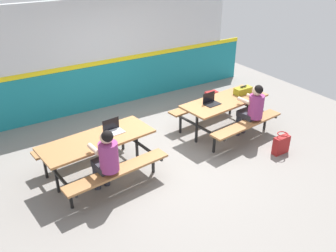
{
  "coord_description": "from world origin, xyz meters",
  "views": [
    {
      "loc": [
        -3.18,
        -5.2,
        3.68
      ],
      "look_at": [
        0.0,
        -0.14,
        0.55
      ],
      "focal_mm": 37.89,
      "sensor_mm": 36.0,
      "label": 1
    }
  ],
  "objects_px": {
    "student_further": "(253,107)",
    "backpack_dark": "(211,100)",
    "laptop_silver": "(113,129)",
    "picnic_table_left": "(98,147)",
    "picnic_table_right": "(224,107)",
    "toolbox_grey": "(243,90)",
    "tote_bag_bright": "(281,144)",
    "student_nearer": "(106,157)",
    "laptop_dark": "(211,102)"
  },
  "relations": [
    {
      "from": "backpack_dark",
      "to": "tote_bag_bright",
      "type": "height_order",
      "value": "backpack_dark"
    },
    {
      "from": "toolbox_grey",
      "to": "tote_bag_bright",
      "type": "relative_size",
      "value": 0.93
    },
    {
      "from": "tote_bag_bright",
      "to": "laptop_dark",
      "type": "bearing_deg",
      "value": 119.89
    },
    {
      "from": "student_nearer",
      "to": "backpack_dark",
      "type": "bearing_deg",
      "value": 26.89
    },
    {
      "from": "tote_bag_bright",
      "to": "picnic_table_right",
      "type": "bearing_deg",
      "value": 105.74
    },
    {
      "from": "picnic_table_left",
      "to": "student_further",
      "type": "bearing_deg",
      "value": -7.43
    },
    {
      "from": "student_further",
      "to": "laptop_dark",
      "type": "xyz_separation_m",
      "value": [
        -0.65,
        0.53,
        0.08
      ]
    },
    {
      "from": "toolbox_grey",
      "to": "laptop_silver",
      "type": "bearing_deg",
      "value": -178.09
    },
    {
      "from": "laptop_silver",
      "to": "laptop_dark",
      "type": "height_order",
      "value": "same"
    },
    {
      "from": "picnic_table_left",
      "to": "toolbox_grey",
      "type": "xyz_separation_m",
      "value": [
        3.44,
        0.18,
        0.24
      ]
    },
    {
      "from": "laptop_dark",
      "to": "laptop_silver",
      "type": "bearing_deg",
      "value": -178.91
    },
    {
      "from": "laptop_dark",
      "to": "tote_bag_bright",
      "type": "height_order",
      "value": "laptop_dark"
    },
    {
      "from": "student_further",
      "to": "backpack_dark",
      "type": "distance_m",
      "value": 1.7
    },
    {
      "from": "laptop_dark",
      "to": "backpack_dark",
      "type": "height_order",
      "value": "laptop_dark"
    },
    {
      "from": "picnic_table_right",
      "to": "backpack_dark",
      "type": "xyz_separation_m",
      "value": [
        0.52,
        1.08,
        -0.36
      ]
    },
    {
      "from": "toolbox_grey",
      "to": "backpack_dark",
      "type": "height_order",
      "value": "toolbox_grey"
    },
    {
      "from": "backpack_dark",
      "to": "student_further",
      "type": "bearing_deg",
      "value": -98.56
    },
    {
      "from": "picnic_table_left",
      "to": "picnic_table_right",
      "type": "xyz_separation_m",
      "value": [
        2.89,
        0.12,
        0.0
      ]
    },
    {
      "from": "picnic_table_left",
      "to": "picnic_table_right",
      "type": "height_order",
      "value": "same"
    },
    {
      "from": "laptop_silver",
      "to": "toolbox_grey",
      "type": "distance_m",
      "value": 3.11
    },
    {
      "from": "tote_bag_bright",
      "to": "laptop_silver",
      "type": "bearing_deg",
      "value": 156.85
    },
    {
      "from": "student_further",
      "to": "student_nearer",
      "type": "bearing_deg",
      "value": -177.25
    },
    {
      "from": "picnic_table_right",
      "to": "laptop_silver",
      "type": "xyz_separation_m",
      "value": [
        -2.56,
        -0.04,
        0.21
      ]
    },
    {
      "from": "laptop_dark",
      "to": "backpack_dark",
      "type": "distance_m",
      "value": 1.52
    },
    {
      "from": "laptop_dark",
      "to": "picnic_table_left",
      "type": "bearing_deg",
      "value": -177.39
    },
    {
      "from": "picnic_table_left",
      "to": "laptop_dark",
      "type": "relative_size",
      "value": 5.82
    },
    {
      "from": "toolbox_grey",
      "to": "picnic_table_right",
      "type": "bearing_deg",
      "value": -173.84
    },
    {
      "from": "picnic_table_left",
      "to": "tote_bag_bright",
      "type": "height_order",
      "value": "picnic_table_left"
    },
    {
      "from": "student_nearer",
      "to": "laptop_silver",
      "type": "relative_size",
      "value": 3.53
    },
    {
      "from": "laptop_dark",
      "to": "toolbox_grey",
      "type": "distance_m",
      "value": 0.93
    },
    {
      "from": "laptop_silver",
      "to": "laptop_dark",
      "type": "relative_size",
      "value": 1.0
    },
    {
      "from": "laptop_dark",
      "to": "picnic_table_right",
      "type": "bearing_deg",
      "value": 0.47
    },
    {
      "from": "laptop_silver",
      "to": "backpack_dark",
      "type": "height_order",
      "value": "laptop_silver"
    },
    {
      "from": "toolbox_grey",
      "to": "student_further",
      "type": "bearing_deg",
      "value": -114.8
    },
    {
      "from": "laptop_dark",
      "to": "tote_bag_bright",
      "type": "bearing_deg",
      "value": -60.11
    },
    {
      "from": "toolbox_grey",
      "to": "laptop_dark",
      "type": "bearing_deg",
      "value": -176.15
    },
    {
      "from": "picnic_table_left",
      "to": "picnic_table_right",
      "type": "relative_size",
      "value": 1.0
    },
    {
      "from": "tote_bag_bright",
      "to": "toolbox_grey",
      "type": "bearing_deg",
      "value": 82.26
    },
    {
      "from": "student_nearer",
      "to": "student_further",
      "type": "relative_size",
      "value": 1.0
    },
    {
      "from": "picnic_table_right",
      "to": "student_further",
      "type": "height_order",
      "value": "student_further"
    },
    {
      "from": "student_nearer",
      "to": "toolbox_grey",
      "type": "relative_size",
      "value": 3.02
    },
    {
      "from": "backpack_dark",
      "to": "student_nearer",
      "type": "bearing_deg",
      "value": -153.11
    },
    {
      "from": "picnic_table_left",
      "to": "student_further",
      "type": "xyz_separation_m",
      "value": [
        3.16,
        -0.41,
        0.13
      ]
    },
    {
      "from": "student_further",
      "to": "backpack_dark",
      "type": "xyz_separation_m",
      "value": [
        0.24,
        1.61,
        -0.49
      ]
    },
    {
      "from": "backpack_dark",
      "to": "laptop_silver",
      "type": "bearing_deg",
      "value": -159.91
    },
    {
      "from": "laptop_silver",
      "to": "toolbox_grey",
      "type": "bearing_deg",
      "value": 1.91
    },
    {
      "from": "laptop_silver",
      "to": "toolbox_grey",
      "type": "height_order",
      "value": "laptop_silver"
    },
    {
      "from": "laptop_dark",
      "to": "backpack_dark",
      "type": "xyz_separation_m",
      "value": [
        0.9,
        1.08,
        -0.57
      ]
    },
    {
      "from": "picnic_table_left",
      "to": "backpack_dark",
      "type": "height_order",
      "value": "picnic_table_left"
    },
    {
      "from": "picnic_table_right",
      "to": "student_nearer",
      "type": "relative_size",
      "value": 1.65
    }
  ]
}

